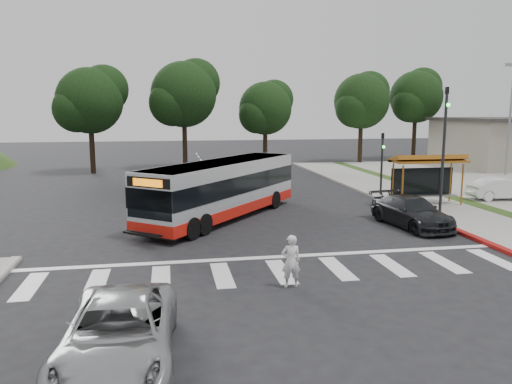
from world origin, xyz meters
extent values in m
plane|color=black|center=(0.00, 0.00, 0.00)|extent=(140.00, 140.00, 0.00)
cube|color=gray|center=(11.00, 8.00, 0.06)|extent=(4.00, 40.00, 0.12)
cube|color=#9E9991|center=(9.00, 8.00, 0.07)|extent=(0.30, 40.00, 0.15)
cube|color=maroon|center=(9.00, -2.00, 0.08)|extent=(0.32, 6.00, 0.15)
cube|color=silver|center=(0.00, -5.00, 0.01)|extent=(18.00, 2.60, 0.01)
cylinder|color=#A05F1A|center=(9.00, 4.40, 1.27)|extent=(0.10, 0.10, 2.30)
cylinder|color=#A05F1A|center=(12.60, 4.40, 1.27)|extent=(0.10, 0.10, 2.30)
cylinder|color=#A05F1A|center=(9.00, 5.60, 1.27)|extent=(0.10, 0.10, 2.30)
cylinder|color=#A05F1A|center=(12.60, 5.60, 1.27)|extent=(0.10, 0.10, 2.30)
cube|color=#A05F1A|center=(10.80, 5.00, 2.57)|extent=(4.20, 1.60, 0.12)
cube|color=#A05F1A|center=(10.80, 5.05, 2.72)|extent=(4.20, 1.32, 0.51)
cube|color=black|center=(10.80, 5.60, 1.32)|extent=(3.80, 0.06, 1.60)
cube|color=gray|center=(10.80, 5.00, 0.57)|extent=(3.60, 0.40, 0.08)
cylinder|color=black|center=(9.60, 1.50, 3.25)|extent=(0.14, 0.14, 6.50)
imported|color=black|center=(9.60, 1.50, 6.00)|extent=(0.16, 0.20, 1.00)
sphere|color=#19E533|center=(9.60, 1.32, 5.65)|extent=(0.18, 0.18, 0.18)
cylinder|color=black|center=(9.60, 8.50, 2.00)|extent=(0.14, 0.14, 4.00)
imported|color=black|center=(9.60, 8.50, 3.50)|extent=(0.16, 0.20, 1.00)
sphere|color=#19E533|center=(9.60, 8.32, 3.15)|extent=(0.18, 0.18, 0.18)
cylinder|color=gray|center=(24.00, 16.00, 4.60)|extent=(0.18, 0.18, 9.00)
cube|color=gray|center=(23.45, 16.00, 9.00)|extent=(0.80, 0.35, 0.22)
cylinder|color=black|center=(16.00, 28.00, 2.30)|extent=(0.44, 0.44, 4.40)
sphere|color=black|center=(16.00, 28.00, 6.30)|extent=(5.60, 5.60, 5.60)
sphere|color=black|center=(17.12, 28.84, 7.30)|extent=(4.20, 4.20, 4.20)
sphere|color=black|center=(15.02, 27.30, 5.60)|extent=(3.92, 3.92, 3.92)
cylinder|color=black|center=(23.00, 30.00, 2.42)|extent=(0.44, 0.44, 4.84)
sphere|color=black|center=(23.00, 30.00, 6.82)|extent=(5.60, 5.60, 5.60)
sphere|color=black|center=(24.12, 30.84, 7.92)|extent=(4.20, 4.20, 4.20)
sphere|color=black|center=(22.02, 29.30, 6.05)|extent=(3.92, 3.92, 3.92)
cylinder|color=black|center=(-2.00, 26.00, 2.42)|extent=(0.44, 0.44, 4.84)
sphere|color=black|center=(-2.00, 26.00, 6.82)|extent=(6.00, 6.00, 6.00)
sphere|color=black|center=(-0.80, 26.90, 7.92)|extent=(4.50, 4.50, 4.50)
sphere|color=black|center=(-3.05, 25.25, 6.05)|extent=(4.20, 4.20, 4.20)
cylinder|color=black|center=(6.00, 28.00, 1.98)|extent=(0.44, 0.44, 3.96)
sphere|color=black|center=(6.00, 28.00, 5.58)|extent=(5.20, 5.20, 5.20)
sphere|color=black|center=(7.04, 28.78, 6.48)|extent=(3.90, 3.90, 3.90)
sphere|color=black|center=(5.09, 27.35, 4.95)|extent=(3.64, 3.64, 3.64)
cylinder|color=black|center=(-10.00, 24.00, 2.20)|extent=(0.44, 0.44, 4.40)
sphere|color=black|center=(-10.00, 24.00, 6.20)|extent=(5.60, 5.60, 5.60)
sphere|color=black|center=(-8.88, 24.84, 7.20)|extent=(4.20, 4.20, 4.20)
sphere|color=black|center=(-10.98, 23.30, 5.50)|extent=(3.92, 3.92, 3.92)
imported|color=white|center=(-0.04, -6.50, 0.83)|extent=(0.60, 0.40, 1.65)
imported|color=black|center=(7.50, 0.41, 0.71)|extent=(2.64, 5.12, 1.42)
imported|color=#9B9EA0|center=(-4.81, -10.47, 0.71)|extent=(2.56, 5.18, 1.41)
imported|color=silver|center=(16.02, 5.64, 0.75)|extent=(4.00, 1.61, 1.29)
camera|label=1|loc=(-3.70, -20.79, 5.39)|focal=35.00mm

